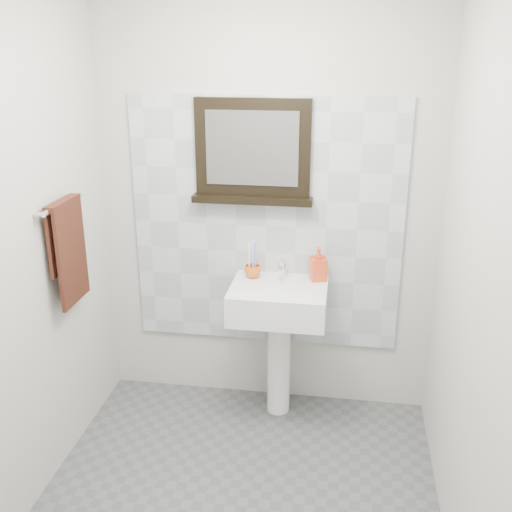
{
  "coord_description": "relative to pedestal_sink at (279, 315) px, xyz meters",
  "views": [
    {
      "loc": [
        0.46,
        -2.27,
        2.18
      ],
      "look_at": [
        0.02,
        0.55,
        1.15
      ],
      "focal_mm": 42.0,
      "sensor_mm": 36.0,
      "label": 1
    }
  ],
  "objects": [
    {
      "name": "towel_bar",
      "position": [
        -1.06,
        -0.42,
        0.73
      ],
      "size": [
        0.07,
        0.4,
        0.03
      ],
      "color": "silver",
      "rests_on": "left_wall"
    },
    {
      "name": "toothbrushes",
      "position": [
        -0.17,
        0.1,
        0.31
      ],
      "size": [
        0.05,
        0.04,
        0.21
      ],
      "color": "white",
      "rests_on": "toothbrush_cup"
    },
    {
      "name": "back_wall",
      "position": [
        -0.11,
        0.23,
        0.57
      ],
      "size": [
        2.0,
        0.01,
        2.5
      ],
      "primitive_type": "cube",
      "color": "#BBB9B2",
      "rests_on": "ground"
    },
    {
      "name": "soap_dispenser",
      "position": [
        0.21,
        0.12,
        0.28
      ],
      "size": [
        0.11,
        0.11,
        0.2
      ],
      "primitive_type": "imported",
      "rotation": [
        0.0,
        0.0,
        0.28
      ],
      "color": "red",
      "rests_on": "pedestal_sink"
    },
    {
      "name": "right_wall",
      "position": [
        0.89,
        -0.87,
        0.57
      ],
      "size": [
        0.01,
        2.2,
        2.5
      ],
      "primitive_type": "cube",
      "color": "#BBB9B2",
      "rests_on": "ground"
    },
    {
      "name": "left_wall",
      "position": [
        -1.11,
        -0.87,
        0.57
      ],
      "size": [
        0.01,
        2.2,
        2.5
      ],
      "primitive_type": "cube",
      "color": "#BBB9B2",
      "rests_on": "ground"
    },
    {
      "name": "hand_towel",
      "position": [
        -1.05,
        -0.42,
        0.52
      ],
      "size": [
        0.06,
        0.3,
        0.55
      ],
      "color": "#32160E",
      "rests_on": "towel_bar"
    },
    {
      "name": "splashback",
      "position": [
        -0.11,
        0.21,
        0.47
      ],
      "size": [
        1.6,
        0.02,
        1.5
      ],
      "primitive_type": "cube",
      "color": "#B3BDC2",
      "rests_on": "back_wall"
    },
    {
      "name": "pedestal_sink",
      "position": [
        0.0,
        0.0,
        0.0
      ],
      "size": [
        0.55,
        0.44,
        0.96
      ],
      "color": "white",
      "rests_on": "ground"
    },
    {
      "name": "front_wall",
      "position": [
        -0.11,
        -1.97,
        0.57
      ],
      "size": [
        2.0,
        0.01,
        2.5
      ],
      "primitive_type": "cube",
      "color": "#BBB9B2",
      "rests_on": "ground"
    },
    {
      "name": "toothbrush_cup",
      "position": [
        -0.17,
        0.1,
        0.22
      ],
      "size": [
        0.11,
        0.11,
        0.08
      ],
      "primitive_type": "imported",
      "rotation": [
        0.0,
        0.0,
        0.12
      ],
      "color": "#DD5C1A",
      "rests_on": "pedestal_sink"
    },
    {
      "name": "framed_mirror",
      "position": [
        -0.18,
        0.19,
        0.9
      ],
      "size": [
        0.7,
        0.11,
        0.59
      ],
      "color": "black",
      "rests_on": "back_wall"
    }
  ]
}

